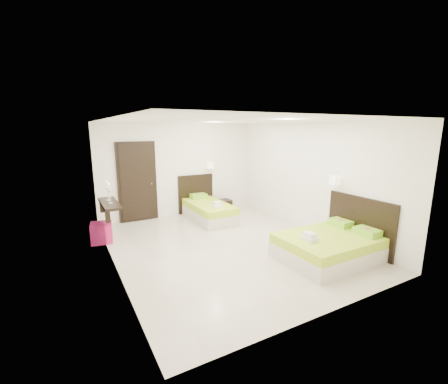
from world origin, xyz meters
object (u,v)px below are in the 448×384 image
bed_single (208,209)px  ottoman (102,233)px  bed_double (331,245)px  nightstand (224,206)px

bed_single → ottoman: size_ratio=4.17×
bed_single → bed_double: size_ratio=1.01×
bed_single → nightstand: 0.86m
nightstand → bed_single: bearing=-152.0°
nightstand → ottoman: bearing=-168.5°
nightstand → bed_double: bearing=-89.2°
ottoman → nightstand: bearing=13.8°
bed_single → ottoman: bed_single is taller
bed_single → bed_double: bed_single is taller
bed_double → nightstand: bed_double is taller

